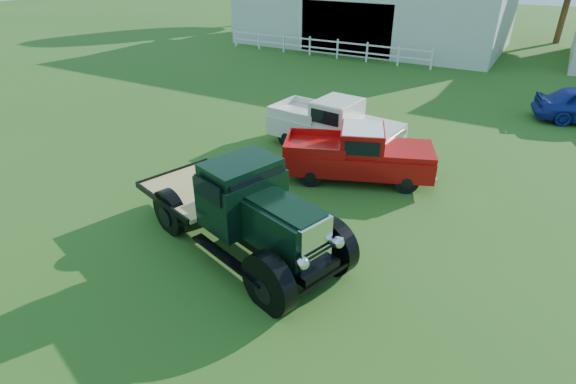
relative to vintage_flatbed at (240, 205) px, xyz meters
The scene contains 6 objects.
ground 1.20m from the vintage_flatbed, ahead, with size 120.00×120.00×0.00m, color #3B6521.
shed_left 26.90m from the vintage_flatbed, 104.28° to the left, with size 18.80×10.20×5.60m, color silver, non-canonical shape.
fence_rail 21.42m from the vintage_flatbed, 110.85° to the left, with size 14.20×0.16×1.20m, color white, non-canonical shape.
vintage_flatbed is the anchor object (origin of this frame).
red_pickup 4.85m from the vintage_flatbed, 78.09° to the left, with size 4.62×1.77×1.68m, color #BB0C0B, non-canonical shape.
white_pickup 6.47m from the vintage_flatbed, 95.26° to the left, with size 4.83×1.87×1.78m, color beige, non-canonical shape.
Camera 1 is at (5.04, -7.18, 6.35)m, focal length 28.00 mm.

